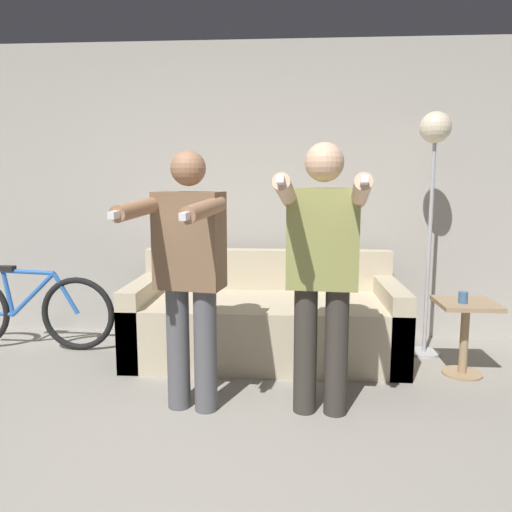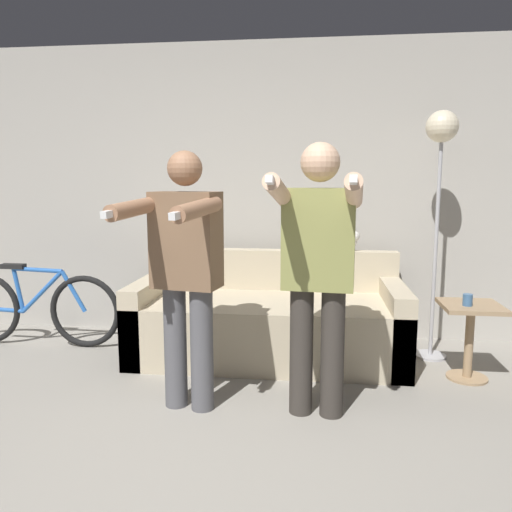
% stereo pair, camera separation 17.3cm
% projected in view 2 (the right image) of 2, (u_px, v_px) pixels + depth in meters
% --- Properties ---
extents(wall_back, '(10.00, 0.05, 2.60)m').
position_uv_depth(wall_back, '(251.00, 192.00, 4.48)').
color(wall_back, '#B7B2A8').
rests_on(wall_back, ground_plane).
extents(couch, '(2.11, 0.95, 0.81)m').
position_uv_depth(couch, '(269.00, 322.00, 4.00)').
color(couch, beige).
rests_on(couch, ground_plane).
extents(person_left, '(0.55, 0.73, 1.57)m').
position_uv_depth(person_left, '(185.00, 266.00, 2.97)').
color(person_left, '#56565B').
rests_on(person_left, ground_plane).
extents(person_right, '(0.52, 0.70, 1.62)m').
position_uv_depth(person_right, '(318.00, 262.00, 2.87)').
color(person_right, '#38332D').
rests_on(person_right, ground_plane).
extents(cat, '(0.50, 0.13, 0.17)m').
position_uv_depth(cat, '(336.00, 242.00, 4.21)').
color(cat, silver).
rests_on(cat, couch).
extents(floor_lamp, '(0.25, 0.25, 1.93)m').
position_uv_depth(floor_lamp, '(441.00, 156.00, 3.78)').
color(floor_lamp, '#B2B2B7').
rests_on(floor_lamp, ground_plane).
extents(side_table, '(0.41, 0.41, 0.55)m').
position_uv_depth(side_table, '(470.00, 326.00, 3.51)').
color(side_table, '#A38460').
rests_on(side_table, ground_plane).
extents(cup, '(0.07, 0.07, 0.08)m').
position_uv_depth(cup, '(468.00, 300.00, 3.44)').
color(cup, '#3D6693').
rests_on(cup, side_table).
extents(bicycle, '(1.52, 0.07, 0.71)m').
position_uv_depth(bicycle, '(35.00, 308.00, 4.26)').
color(bicycle, black).
rests_on(bicycle, ground_plane).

